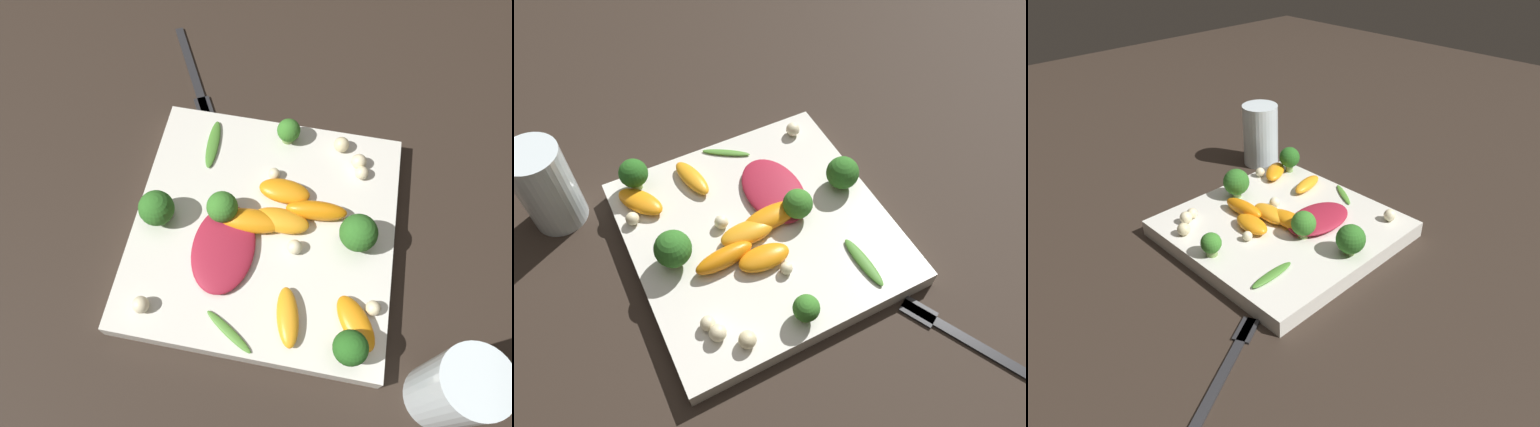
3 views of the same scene
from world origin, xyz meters
The scene contains 25 objects.
ground_plane centered at (0.00, 0.00, 0.00)m, with size 2.40×2.40×0.00m, color #2D231C.
plate centered at (0.00, 0.00, 0.01)m, with size 0.29×0.29×0.02m.
drinking_glass centered at (0.14, 0.21, 0.06)m, with size 0.07×0.07×0.11m.
fork centered at (-0.21, -0.13, 0.00)m, with size 0.16×0.09×0.01m.
radicchio_leaf_0 centered at (0.04, -0.04, 0.03)m, with size 0.11×0.07×0.01m.
orange_segment_0 centered at (0.10, 0.04, 0.03)m, with size 0.07×0.04×0.02m.
orange_segment_1 centered at (-0.05, 0.02, 0.03)m, with size 0.03×0.06×0.02m.
orange_segment_2 centered at (0.09, 0.11, 0.03)m, with size 0.07×0.06×0.02m.
orange_segment_3 centered at (0.00, -0.02, 0.03)m, with size 0.03×0.08×0.02m.
orange_segment_4 centered at (-0.01, 0.02, 0.03)m, with size 0.03×0.07×0.02m.
orange_segment_5 centered at (-0.03, 0.06, 0.04)m, with size 0.03×0.07×0.02m.
broccoli_floret_0 centered at (-0.01, -0.05, 0.05)m, with size 0.04×0.04×0.04m.
broccoli_floret_1 centered at (0.01, -0.12, 0.05)m, with size 0.04×0.04×0.04m.
broccoli_floret_2 centered at (-0.12, 0.01, 0.04)m, with size 0.03×0.03×0.03m.
broccoli_floret_3 centered at (0.00, 0.10, 0.05)m, with size 0.04×0.04×0.05m.
broccoli_floret_4 centered at (0.12, 0.11, 0.05)m, with size 0.04×0.04×0.04m.
arugula_sprig_0 centered at (0.12, -0.01, 0.03)m, with size 0.04×0.06×0.00m.
arugula_sprig_1 centered at (-0.10, -0.08, 0.03)m, with size 0.07×0.02×0.01m.
macadamia_nut_0 centered at (-0.07, 0.00, 0.03)m, with size 0.01×0.01×0.01m.
macadamia_nut_1 centered at (0.07, 0.13, 0.03)m, with size 0.02×0.02×0.02m.
macadamia_nut_2 centered at (-0.10, 0.10, 0.03)m, with size 0.02×0.02×0.02m.
macadamia_nut_3 centered at (-0.12, 0.07, 0.03)m, with size 0.02×0.02×0.02m.
macadamia_nut_4 centered at (0.02, 0.04, 0.03)m, with size 0.02×0.02×0.02m.
macadamia_nut_5 centered at (-0.09, 0.10, 0.03)m, with size 0.02×0.02×0.02m.
macadamia_nut_6 centered at (0.12, -0.11, 0.03)m, with size 0.02×0.02×0.02m.
Camera 2 is at (-0.30, 0.14, 0.51)m, focal length 35.00 mm.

